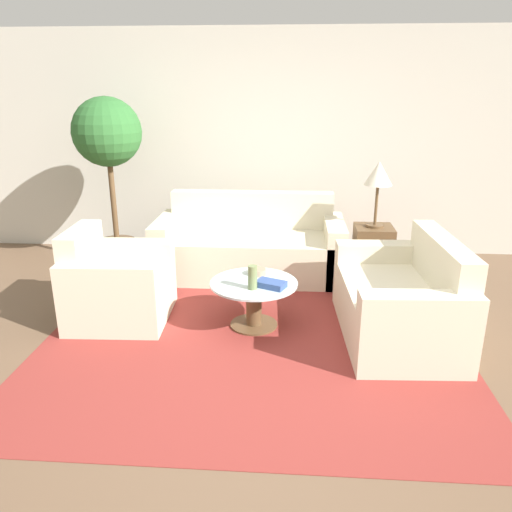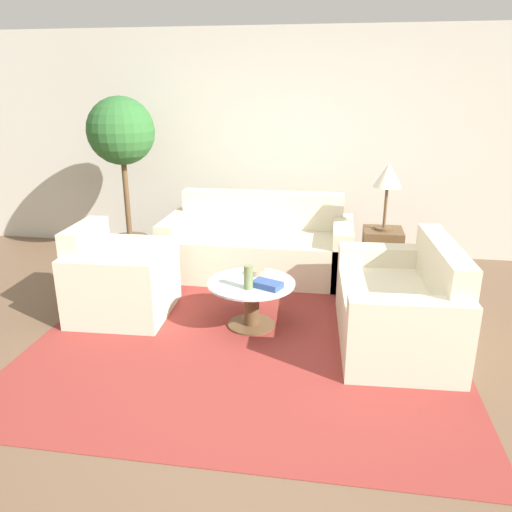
{
  "view_description": "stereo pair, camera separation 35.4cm",
  "coord_description": "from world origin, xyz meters",
  "views": [
    {
      "loc": [
        0.15,
        -3.06,
        1.96
      ],
      "look_at": [
        -0.15,
        1.06,
        0.55
      ],
      "focal_mm": 35.0,
      "sensor_mm": 36.0,
      "label": 1
    },
    {
      "loc": [
        0.5,
        -3.01,
        1.96
      ],
      "look_at": [
        -0.15,
        1.06,
        0.55
      ],
      "focal_mm": 35.0,
      "sensor_mm": 36.0,
      "label": 2
    }
  ],
  "objects": [
    {
      "name": "potted_plant",
      "position": [
        -1.81,
        2.23,
        1.34
      ],
      "size": [
        0.73,
        0.73,
        1.87
      ],
      "color": "brown",
      "rests_on": "ground_plane"
    },
    {
      "name": "vase",
      "position": [
        -0.15,
        0.67,
        0.5
      ],
      "size": [
        0.08,
        0.08,
        0.2
      ],
      "color": "#6B7A4C",
      "rests_on": "coffee_table"
    },
    {
      "name": "sofa_main",
      "position": [
        -0.29,
        2.11,
        0.29
      ],
      "size": [
        2.0,
        0.88,
        0.85
      ],
      "color": "beige",
      "rests_on": "ground_plane"
    },
    {
      "name": "loveseat",
      "position": [
        1.09,
        0.73,
        0.29
      ],
      "size": [
        0.91,
        1.42,
        0.83
      ],
      "rotation": [
        0.0,
        0.0,
        -1.52
      ],
      "color": "beige",
      "rests_on": "ground_plane"
    },
    {
      "name": "armchair",
      "position": [
        -1.38,
        0.89,
        0.29
      ],
      "size": [
        0.85,
        0.88,
        0.82
      ],
      "rotation": [
        0.0,
        0.0,
        1.61
      ],
      "color": "beige",
      "rests_on": "ground_plane"
    },
    {
      "name": "coffee_table",
      "position": [
        -0.15,
        0.81,
        0.26
      ],
      "size": [
        0.74,
        0.74,
        0.4
      ],
      "color": "brown",
      "rests_on": "ground_plane"
    },
    {
      "name": "side_table",
      "position": [
        1.01,
        1.97,
        0.29
      ],
      "size": [
        0.39,
        0.39,
        0.59
      ],
      "color": "brown",
      "rests_on": "ground_plane"
    },
    {
      "name": "book_stack",
      "position": [
        -0.0,
        0.71,
        0.43
      ],
      "size": [
        0.27,
        0.22,
        0.05
      ],
      "rotation": [
        0.0,
        0.0,
        -0.42
      ],
      "color": "#334C8C",
      "rests_on": "coffee_table"
    },
    {
      "name": "bowl",
      "position": [
        -0.13,
        0.99,
        0.43
      ],
      "size": [
        0.15,
        0.15,
        0.05
      ],
      "color": "gray",
      "rests_on": "coffee_table"
    },
    {
      "name": "rug",
      "position": [
        -0.15,
        0.81,
        0.0
      ],
      "size": [
        3.35,
        3.45,
        0.01
      ],
      "color": "maroon",
      "rests_on": "ground_plane"
    },
    {
      "name": "ground_plane",
      "position": [
        0.0,
        0.0,
        0.0
      ],
      "size": [
        14.0,
        14.0,
        0.0
      ],
      "primitive_type": "plane",
      "color": "brown"
    },
    {
      "name": "wall_back",
      "position": [
        0.0,
        2.98,
        1.3
      ],
      "size": [
        10.0,
        0.06,
        2.6
      ],
      "color": "beige",
      "rests_on": "ground_plane"
    },
    {
      "name": "table_lamp",
      "position": [
        1.01,
        1.97,
        1.11
      ],
      "size": [
        0.28,
        0.28,
        0.67
      ],
      "color": "brown",
      "rests_on": "side_table"
    }
  ]
}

